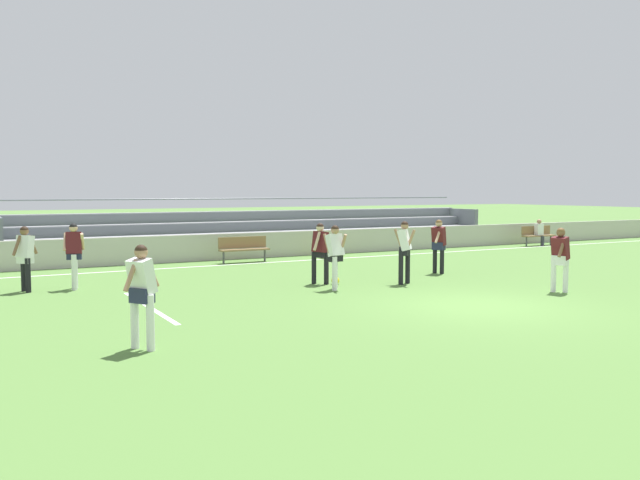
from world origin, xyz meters
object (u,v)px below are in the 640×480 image
object	(u,v)px
player_dark_trailing_run	(560,254)
player_white_deep_cover	(25,253)
bench_far_right	(244,247)
player_white_challenging	(335,251)
player_white_wide_right	(404,247)
player_dark_overlapping	(74,250)
player_dark_pressing_high	(320,248)
bench_far_left	(538,234)
spectator_seated	(540,230)
trash_bin	(330,246)
player_dark_on_ball	(439,242)
soccer_ball	(335,280)
player_white_dropping_back	(142,287)
bleacher_stand	(272,229)

from	to	relation	value
player_dark_trailing_run	player_white_deep_cover	world-z (taller)	player_white_deep_cover
bench_far_right	player_white_challenging	world-z (taller)	player_white_challenging
player_white_wide_right	player_dark_overlapping	size ratio (longest dim) A/B	1.00
player_dark_pressing_high	player_dark_trailing_run	size ratio (longest dim) A/B	1.03
bench_far_left	player_dark_pressing_high	world-z (taller)	player_dark_pressing_high
spectator_seated	player_white_wide_right	bearing A→B (deg)	-151.33
trash_bin	player_dark_on_ball	xyz separation A→B (m)	(0.59, -5.59, 0.55)
soccer_ball	player_white_wide_right	bearing A→B (deg)	-25.45
bench_far_right	player_white_dropping_back	distance (m)	12.68
soccer_ball	player_dark_overlapping	bearing A→B (deg)	158.11
bench_far_left	trash_bin	xyz separation A→B (m)	(-11.11, -0.19, -0.12)
player_dark_trailing_run	soccer_ball	size ratio (longest dim) A/B	7.31
player_dark_overlapping	player_white_dropping_back	world-z (taller)	player_dark_overlapping
player_dark_pressing_high	player_dark_on_ball	size ratio (longest dim) A/B	1.00
player_dark_overlapping	player_white_dropping_back	xyz separation A→B (m)	(-0.05, -7.26, -0.01)
player_dark_trailing_run	soccer_ball	distance (m)	5.77
bench_far_right	player_white_deep_cover	distance (m)	8.21
player_dark_overlapping	player_dark_trailing_run	bearing A→B (deg)	-31.27
player_white_wide_right	player_dark_pressing_high	bearing A→B (deg)	151.70
bench_far_right	player_white_wide_right	bearing A→B (deg)	-76.03
player_white_dropping_back	player_white_deep_cover	distance (m)	7.45
trash_bin	player_white_wide_right	size ratio (longest dim) A/B	0.51
player_dark_pressing_high	player_white_dropping_back	world-z (taller)	player_white_dropping_back
spectator_seated	player_dark_pressing_high	distance (m)	15.92
player_dark_overlapping	trash_bin	bearing A→B (deg)	20.40
spectator_seated	player_white_deep_cover	distance (m)	22.16
bench_far_right	trash_bin	xyz separation A→B (m)	(3.43, -0.19, -0.12)
player_dark_pressing_high	soccer_ball	size ratio (longest dim) A/B	7.51
player_dark_trailing_run	soccer_ball	bearing A→B (deg)	137.60
spectator_seated	player_dark_trailing_run	distance (m)	14.34
spectator_seated	player_dark_pressing_high	size ratio (longest dim) A/B	0.73
player_dark_pressing_high	player_dark_trailing_run	distance (m)	6.13
player_dark_trailing_run	player_white_dropping_back	bearing A→B (deg)	-175.21
bleacher_stand	player_white_challenging	distance (m)	10.76
player_dark_pressing_high	player_white_challenging	bearing A→B (deg)	-97.62
player_dark_on_ball	soccer_ball	size ratio (longest dim) A/B	7.49
player_white_challenging	player_dark_on_ball	world-z (taller)	same
bleacher_stand	player_white_challenging	size ratio (longest dim) A/B	12.51
bench_far_left	player_white_challenging	distance (m)	16.51
player_white_challenging	player_dark_overlapping	distance (m)	6.68
player_white_deep_cover	soccer_ball	xyz separation A→B (m)	(7.41, -2.64, -0.87)
player_dark_overlapping	player_white_wide_right	bearing A→B (deg)	-22.66
player_dark_pressing_high	bench_far_left	bearing A→B (deg)	22.15
player_white_challenging	player_dark_pressing_high	bearing A→B (deg)	82.38
bench_far_right	player_dark_pressing_high	distance (m)	6.04
player_white_dropping_back	player_white_deep_cover	xyz separation A→B (m)	(-1.09, 7.37, -0.03)
trash_bin	player_dark_on_ball	size ratio (longest dim) A/B	0.52
bench_far_right	player_white_challenging	size ratio (longest dim) A/B	1.09
bleacher_stand	soccer_ball	distance (m)	9.94
player_dark_trailing_run	player_dark_on_ball	bearing A→B (deg)	93.60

